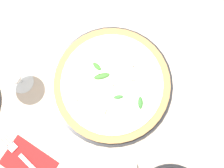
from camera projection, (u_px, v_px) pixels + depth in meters
The scene contains 6 objects.
ground_plane at pixel (108, 87), 0.94m from camera, with size 6.00×6.00×0.00m, color beige.
pizza_arugula_main at pixel (112, 85), 0.93m from camera, with size 0.37×0.37×0.05m.
wine_glass at pixel (10, 74), 0.83m from camera, with size 0.09×0.09×0.16m.
napkin at pixel (29, 163), 0.90m from camera, with size 0.16×0.11×0.01m.
fork at pixel (26, 161), 0.90m from camera, with size 0.21×0.04×0.00m.
shaker_pepper at pixel (130, 165), 0.87m from camera, with size 0.03×0.03×0.07m.
Camera 1 is at (-0.10, 0.11, 0.93)m, focal length 50.00 mm.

